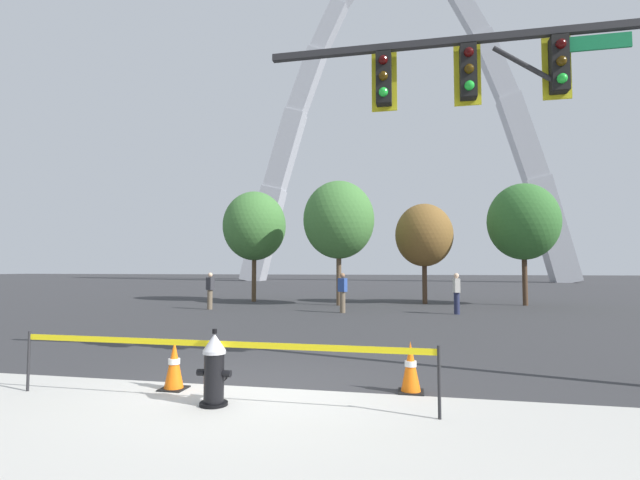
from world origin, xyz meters
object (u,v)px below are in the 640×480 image
(monument_arch, at_px, (398,133))
(pedestrian_standing_center, at_px, (210,290))
(fire_hydrant, at_px, (214,369))
(pedestrian_walking_left, at_px, (343,292))
(traffic_cone_mid_sidewalk, at_px, (411,368))
(traffic_cone_by_hydrant, at_px, (174,365))
(traffic_signal_gantry, at_px, (537,114))
(pedestrian_walking_right, at_px, (457,293))

(monument_arch, distance_m, pedestrian_standing_center, 48.79)
(fire_hydrant, xyz_separation_m, pedestrian_walking_left, (-0.32, 12.78, 0.35))
(traffic_cone_mid_sidewalk, bearing_deg, pedestrian_standing_center, 125.97)
(traffic_cone_by_hydrant, xyz_separation_m, monument_arch, (1.19, 56.81, 19.86))
(pedestrian_walking_left, bearing_deg, traffic_signal_gantry, -65.38)
(traffic_signal_gantry, distance_m, pedestrian_walking_right, 11.44)
(traffic_cone_mid_sidewalk, xyz_separation_m, traffic_signal_gantry, (2.04, 1.03, 3.91))
(traffic_cone_by_hydrant, distance_m, pedestrian_walking_right, 13.45)
(pedestrian_standing_center, bearing_deg, traffic_cone_by_hydrant, -67.11)
(traffic_cone_mid_sidewalk, bearing_deg, traffic_signal_gantry, 26.76)
(traffic_cone_mid_sidewalk, height_order, pedestrian_walking_right, pedestrian_walking_right)
(traffic_cone_by_hydrant, height_order, pedestrian_walking_right, pedestrian_walking_right)
(monument_arch, relative_size, pedestrian_walking_right, 29.48)
(pedestrian_standing_center, bearing_deg, pedestrian_walking_right, -0.26)
(traffic_signal_gantry, bearing_deg, pedestrian_walking_left, 114.62)
(traffic_signal_gantry, height_order, monument_arch, monument_arch)
(fire_hydrant, height_order, pedestrian_walking_left, pedestrian_walking_left)
(traffic_cone_by_hydrant, bearing_deg, monument_arch, 88.80)
(traffic_cone_mid_sidewalk, distance_m, monument_arch, 59.72)
(fire_hydrant, xyz_separation_m, monument_arch, (0.27, 57.43, 19.76))
(traffic_cone_by_hydrant, bearing_deg, pedestrian_walking_right, 68.08)
(fire_hydrant, xyz_separation_m, pedestrian_walking_right, (4.10, 13.08, 0.35))
(traffic_cone_by_hydrant, xyz_separation_m, traffic_signal_gantry, (5.45, 1.56, 3.91))
(pedestrian_walking_right, bearing_deg, traffic_signal_gantry, -87.74)
(traffic_signal_gantry, relative_size, monument_arch, 0.14)
(traffic_cone_mid_sidewalk, relative_size, traffic_signal_gantry, 0.11)
(traffic_cone_mid_sidewalk, bearing_deg, pedestrian_walking_left, 103.63)
(monument_arch, distance_m, pedestrian_walking_left, 48.69)
(traffic_signal_gantry, xyz_separation_m, pedestrian_standing_center, (-10.73, 10.95, -3.45))
(traffic_cone_mid_sidewalk, relative_size, pedestrian_walking_left, 0.46)
(monument_arch, height_order, pedestrian_walking_left, monument_arch)
(fire_hydrant, distance_m, pedestrian_walking_left, 12.79)
(traffic_signal_gantry, bearing_deg, pedestrian_standing_center, 134.42)
(traffic_cone_by_hydrant, relative_size, pedestrian_walking_left, 0.46)
(traffic_signal_gantry, distance_m, pedestrian_standing_center, 15.72)
(pedestrian_walking_left, bearing_deg, monument_arch, 89.24)
(fire_hydrant, distance_m, monument_arch, 60.73)
(fire_hydrant, bearing_deg, traffic_cone_by_hydrant, 145.97)
(traffic_cone_mid_sidewalk, xyz_separation_m, pedestrian_standing_center, (-8.69, 11.98, 0.46))
(fire_hydrant, relative_size, traffic_cone_by_hydrant, 1.36)
(fire_hydrant, distance_m, traffic_cone_mid_sidewalk, 2.75)
(monument_arch, bearing_deg, traffic_signal_gantry, -85.59)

